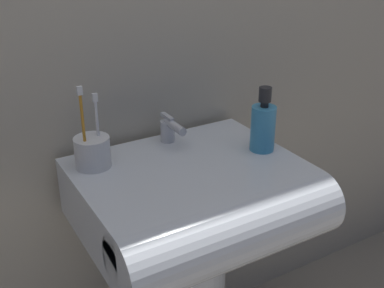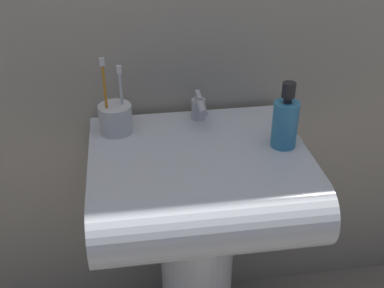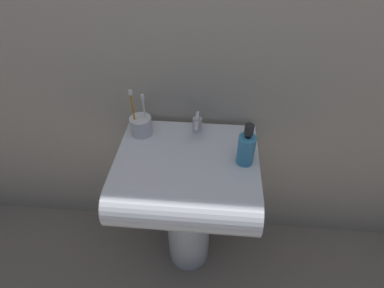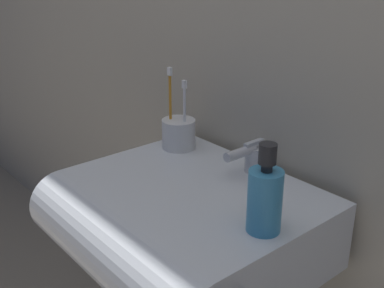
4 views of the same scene
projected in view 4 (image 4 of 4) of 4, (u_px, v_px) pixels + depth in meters
sink_basin at (177, 226)px, 1.04m from camera, size 0.54×0.47×0.15m
faucet at (249, 157)px, 1.09m from camera, size 0.04×0.11×0.07m
toothbrush_cup at (179, 133)px, 1.23m from camera, size 0.09×0.09×0.21m
soap_bottle at (265, 198)px, 0.85m from camera, size 0.06×0.06×0.17m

